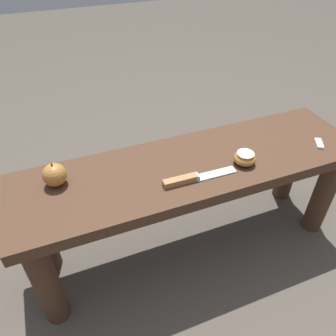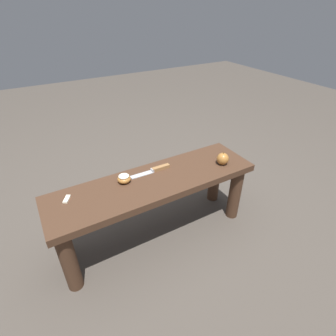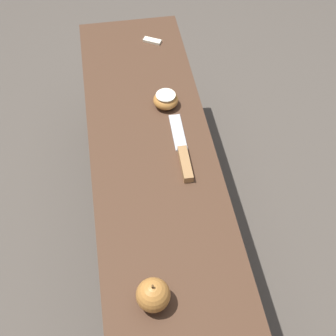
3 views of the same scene
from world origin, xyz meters
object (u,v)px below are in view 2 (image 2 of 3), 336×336
at_px(apple_whole, 223,159).
at_px(apple_cut, 124,179).
at_px(wooden_bench, 155,194).
at_px(knife, 156,169).

xyz_separation_m(apple_whole, apple_cut, (0.58, -0.12, -0.01)).
relative_size(wooden_bench, apple_whole, 14.62).
bearing_deg(apple_cut, knife, -176.07).
height_order(knife, apple_whole, apple_whole).
bearing_deg(wooden_bench, apple_whole, 172.38).
distance_m(knife, apple_whole, 0.40).
height_order(apple_whole, apple_cut, apple_whole).
bearing_deg(apple_cut, apple_whole, 168.29).
xyz_separation_m(wooden_bench, apple_whole, (-0.43, 0.06, 0.13)).
bearing_deg(apple_whole, knife, -19.44).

